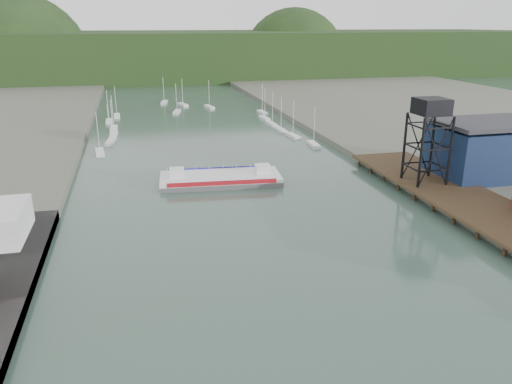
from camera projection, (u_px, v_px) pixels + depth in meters
name	position (u px, v px, depth m)	size (l,w,h in m)	color
east_pier	(475.00, 204.00, 85.14)	(14.00, 70.00, 2.45)	black
lift_tower	(431.00, 112.00, 92.20)	(6.50, 6.50, 16.00)	black
blue_shed	(487.00, 150.00, 100.19)	(20.50, 14.50, 11.30)	black
marina_sailboats	(193.00, 122.00, 163.23)	(57.71, 92.65, 0.90)	silver
distant_hills	(154.00, 58.00, 308.81)	(500.00, 120.00, 80.00)	black
chain_ferry	(220.00, 178.00, 102.22)	(25.15, 11.81, 3.51)	#4F4F51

